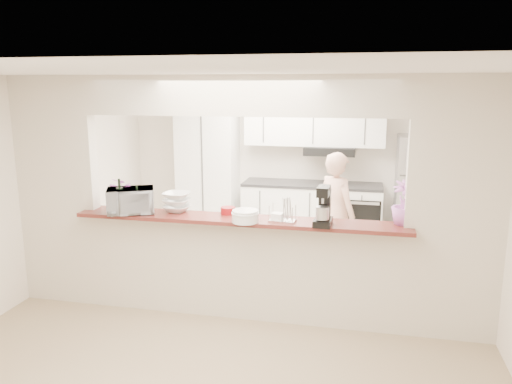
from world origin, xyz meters
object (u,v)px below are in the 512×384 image
(refrigerator, at_px, (422,194))
(toaster_oven, at_px, (131,201))
(stand_mixer, at_px, (323,208))
(person, at_px, (336,214))

(refrigerator, bearing_deg, toaster_oven, -139.33)
(stand_mixer, xyz_separation_m, person, (0.04, 1.60, -0.47))
(toaster_oven, height_order, person, person)
(toaster_oven, relative_size, person, 0.30)
(toaster_oven, xyz_separation_m, person, (2.04, 1.57, -0.43))
(person, bearing_deg, toaster_oven, 78.15)
(stand_mixer, relative_size, person, 0.24)
(stand_mixer, distance_m, person, 1.67)
(toaster_oven, relative_size, stand_mixer, 1.24)
(refrigerator, height_order, person, refrigerator)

